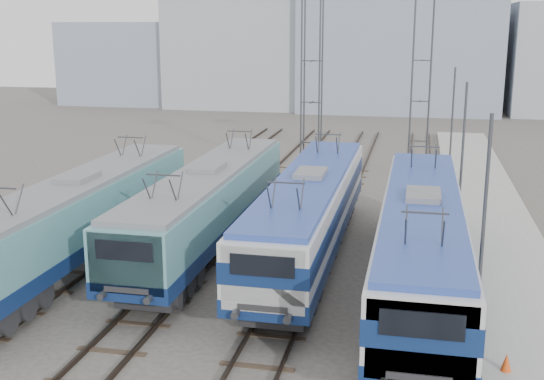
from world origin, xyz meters
The scene contains 15 objects.
ground centered at (0.00, 0.00, 0.00)m, with size 160.00×160.00×0.00m, color #514C47.
platform centered at (10.20, 8.00, 0.15)m, with size 4.00×70.00×0.30m, color #9E9E99.
locomotive_far_left centered at (-6.75, 4.76, 2.18)m, with size 2.77×17.48×3.29m.
locomotive_center_left centered at (-2.25, 7.76, 2.18)m, with size 2.76×17.43×3.28m.
locomotive_center_right centered at (2.25, 7.38, 2.25)m, with size 2.79×17.63×3.31m.
locomotive_far_right centered at (6.75, 4.33, 2.29)m, with size 2.84×17.95×3.37m.
catenary_tower_west centered at (0.00, 22.00, 6.64)m, with size 4.50×1.20×12.00m.
catenary_tower_east centered at (6.50, 24.00, 6.64)m, with size 4.50×1.20×12.00m.
mast_front centered at (8.60, 2.00, 3.50)m, with size 0.12×0.12×7.00m, color #3F4247.
mast_mid centered at (8.60, 14.00, 3.50)m, with size 0.12×0.12×7.00m, color #3F4247.
mast_rear centered at (8.60, 26.00, 3.50)m, with size 0.12×0.12×7.00m, color #3F4247.
safety_cone centered at (9.14, -1.29, 0.56)m, with size 0.29×0.29×0.52m, color #E14B15.
building_west centered at (-14.00, 62.00, 7.00)m, with size 18.00×12.00×14.00m, color #9CA4AD.
building_center centered at (4.00, 62.00, 9.00)m, with size 22.00×14.00×18.00m, color #8893A6.
building_far_west centered at (-30.00, 62.00, 5.00)m, with size 14.00×10.00×10.00m, color #8893A6.
Camera 1 is at (6.43, -19.34, 9.55)m, focal length 45.00 mm.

